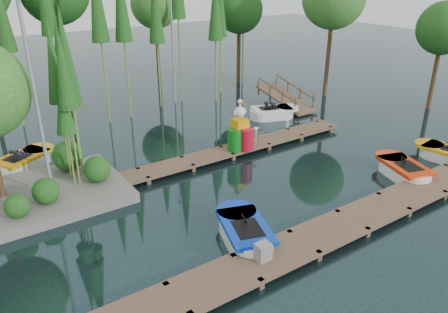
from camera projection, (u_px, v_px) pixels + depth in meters
ground_plane at (221, 190)px, 16.60m from camera, size 90.00×90.00×0.00m
near_dock at (304, 243)px, 13.11m from camera, size 18.00×1.50×0.50m
far_dock at (208, 157)px, 18.91m from camera, size 15.00×1.20×0.50m
island at (9, 118)px, 14.56m from camera, size 6.20×4.20×6.75m
tree_screen at (63, 3)px, 21.07m from camera, size 34.42×18.53×10.31m
lamp_island at (34, 88)px, 13.93m from camera, size 0.30×0.30×7.25m
lamp_rear at (172, 32)px, 25.22m from camera, size 0.30×0.30×7.25m
ramp at (286, 98)px, 25.89m from camera, size 1.50×3.94×1.49m
boat_blue at (245, 233)px, 13.50m from camera, size 2.14×3.16×0.97m
boat_red at (403, 171)px, 17.56m from camera, size 2.02×3.02×0.93m
boat_yellow_near at (447, 155)px, 18.99m from camera, size 1.57×2.84×0.91m
boat_yellow_far at (24, 161)px, 18.32m from camera, size 3.00×2.47×1.38m
boat_white_far at (273, 113)px, 24.21m from camera, size 3.05×2.11×1.32m
utility_cabinet at (263, 252)px, 12.16m from camera, size 0.42×0.35×0.51m
yellow_barrel at (241, 136)px, 19.58m from camera, size 0.66×0.66×0.99m
drum_cluster at (241, 134)px, 19.34m from camera, size 1.31×1.20×2.26m
seagull_post at (256, 132)px, 20.02m from camera, size 0.48×0.26×0.76m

